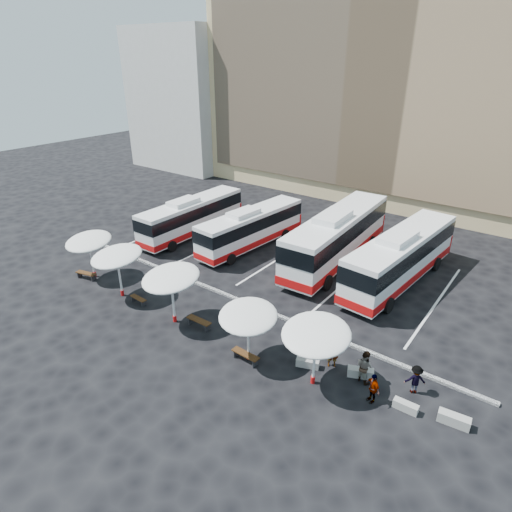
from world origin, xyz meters
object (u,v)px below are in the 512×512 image
Objects in this scene: wood_bench_3 at (246,355)px; conc_bench_0 at (308,363)px; passenger_0 at (333,353)px; passenger_3 at (415,379)px; bus_2 at (337,235)px; sunshade_2 at (171,278)px; bus_1 at (251,227)px; bus_3 at (401,256)px; conc_bench_3 at (454,420)px; sunshade_0 at (89,241)px; sunshade_1 at (117,256)px; sunshade_4 at (316,334)px; wood_bench_2 at (199,321)px; conc_bench_1 at (360,373)px; bus_0 at (192,216)px; wood_bench_0 at (86,274)px; passenger_1 at (364,367)px; passenger_2 at (373,388)px; sunshade_3 at (248,316)px; wood_bench_1 at (138,299)px; conc_bench_2 at (406,406)px.

conc_bench_0 is at bearing 29.41° from wood_bench_3.
passenger_0 reaches higher than passenger_3.
sunshade_2 is (-3.94, -13.39, 0.84)m from bus_2.
wood_bench_3 is (8.80, -12.03, -1.37)m from bus_1.
bus_3 is at bearing -6.58° from bus_2.
bus_1 is 7.18× the size of passenger_3.
wood_bench_3 is 10.19m from conc_bench_3.
sunshade_0 is 0.95× the size of sunshade_1.
sunshade_1 reaches higher than sunshade_4.
wood_bench_2 reaches higher than conc_bench_1.
wood_bench_3 is at bearing -37.07° from bus_0.
wood_bench_0 is at bearing -91.61° from bus_0.
sunshade_2 is at bearing -0.40° from sunshade_1.
sunshade_2 is 2.27× the size of passenger_1.
wood_bench_2 is 10.67m from passenger_2.
wood_bench_0 reaches higher than conc_bench_0.
bus_2 is 11.42× the size of conc_bench_0.
wood_bench_2 reaches higher than wood_bench_0.
sunshade_0 is 2.50m from wood_bench_0.
conc_bench_0 is at bearing -154.58° from passenger_2.
bus_3 is 9.54× the size of conc_bench_3.
bus_2 is 13.14m from conc_bench_0.
passenger_1 is at bearing -23.30° from bus_0.
bus_0 is 6.67× the size of wood_bench_2.
bus_0 is 18.11m from sunshade_3.
conc_bench_3 is at bearing 5.23° from wood_bench_1.
bus_2 is at bearing 97.48° from wood_bench_3.
bus_3 is at bearing 55.16° from sunshade_2.
passenger_0 is (-4.14, 0.73, 0.63)m from conc_bench_2.
conc_bench_3 reaches higher than conc_bench_1.
conc_bench_1 is at bearing 161.95° from passenger_2.
sunshade_4 is at bearing 58.66° from passenger_1.
wood_bench_3 is 4.57m from passenger_0.
passenger_1 reaches higher than passenger_2.
bus_2 is 13.98m from sunshade_2.
bus_1 is 3.12× the size of sunshade_4.
bus_1 reaches higher than passenger_3.
wood_bench_1 is 1.04× the size of conc_bench_1.
sunshade_4 is (12.48, -11.33, 1.17)m from bus_1.
sunshade_1 reaches higher than wood_bench_3.
bus_2 reaches higher than wood_bench_1.
sunshade_1 reaches higher than conc_bench_3.
bus_1 is 14.72m from sunshade_3.
conc_bench_2 is at bearing -22.47° from bus_0.
wood_bench_0 is (-9.12, -0.03, -2.64)m from sunshade_2.
bus_2 is 16.15m from sunshade_1.
sunshade_4 reaches higher than wood_bench_2.
bus_2 is 15.64m from conc_bench_2.
sunshade_4 reaches higher than wood_bench_3.
sunshade_1 is 16.60m from conc_bench_1.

